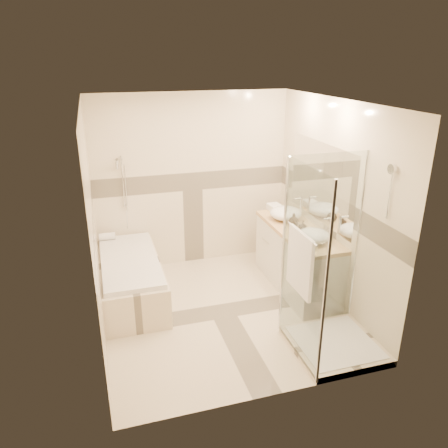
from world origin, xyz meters
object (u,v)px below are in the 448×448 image
object	(u,v)px
bathtub	(131,276)
vanity	(297,258)
vessel_sink_near	(286,213)
amenity_bottle_a	(303,227)
amenity_bottle_b	(294,219)
vessel_sink_far	(313,236)
shower_enclosure	(325,306)

from	to	relation	value
bathtub	vanity	bearing A→B (deg)	-9.25
vessel_sink_near	amenity_bottle_a	xyz separation A→B (m)	(0.00, -0.52, -0.00)
bathtub	vessel_sink_near	world-z (taller)	vessel_sink_near
amenity_bottle_b	vessel_sink_far	bearing A→B (deg)	-90.00
shower_enclosure	amenity_bottle_a	world-z (taller)	shower_enclosure
vessel_sink_far	amenity_bottle_b	world-z (taller)	amenity_bottle_b
vanity	vessel_sink_far	world-z (taller)	vessel_sink_far
bathtub	amenity_bottle_b	world-z (taller)	amenity_bottle_b
vessel_sink_near	vessel_sink_far	size ratio (longest dim) A/B	1.10
shower_enclosure	amenity_bottle_b	world-z (taller)	shower_enclosure
shower_enclosure	vessel_sink_near	distance (m)	1.72
bathtub	amenity_bottle_b	bearing A→B (deg)	-6.09
bathtub	amenity_bottle_a	distance (m)	2.27
shower_enclosure	bathtub	bearing A→B (deg)	138.90
bathtub	vessel_sink_near	distance (m)	2.22
amenity_bottle_a	amenity_bottle_b	size ratio (longest dim) A/B	0.94
bathtub	vessel_sink_near	bearing A→B (deg)	0.67
bathtub	vessel_sink_near	size ratio (longest dim) A/B	3.94
vessel_sink_near	shower_enclosure	bearing A→B (deg)	-99.41
vanity	vessel_sink_near	world-z (taller)	vessel_sink_near
bathtub	shower_enclosure	world-z (taller)	shower_enclosure
bathtub	vanity	size ratio (longest dim) A/B	1.05
vessel_sink_far	amenity_bottle_a	distance (m)	0.29
shower_enclosure	vessel_sink_far	distance (m)	0.98
bathtub	shower_enclosure	xyz separation A→B (m)	(1.86, -1.62, 0.20)
vanity	amenity_bottle_b	distance (m)	0.53
vanity	vessel_sink_far	xyz separation A→B (m)	(-0.02, -0.43, 0.50)
vessel_sink_near	bathtub	bearing A→B (deg)	-179.33
vanity	vessel_sink_near	distance (m)	0.63
bathtub	vessel_sink_far	bearing A→B (deg)	-20.15
vessel_sink_near	amenity_bottle_b	xyz separation A→B (m)	(0.00, -0.25, 0.00)
amenity_bottle_a	shower_enclosure	bearing A→B (deg)	-103.58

